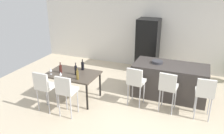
# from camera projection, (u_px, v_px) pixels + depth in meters

# --- Properties ---
(ground_plane) EXTENTS (10.00, 10.00, 0.00)m
(ground_plane) POSITION_uv_depth(u_px,v_px,m) (150.00, 103.00, 6.07)
(ground_plane) COLOR beige
(back_wall) EXTENTS (10.00, 0.12, 2.90)m
(back_wall) POSITION_uv_depth(u_px,v_px,m) (171.00, 29.00, 7.85)
(back_wall) COLOR silver
(back_wall) RESTS_ON ground_plane
(kitchen_island) EXTENTS (1.97, 0.93, 0.92)m
(kitchen_island) POSITION_uv_depth(u_px,v_px,m) (169.00, 81.00, 6.31)
(kitchen_island) COLOR #383330
(kitchen_island) RESTS_ON ground_plane
(bar_chair_left) EXTENTS (0.43, 0.43, 1.05)m
(bar_chair_left) POSITION_uv_depth(u_px,v_px,m) (136.00, 81.00, 5.75)
(bar_chair_left) COLOR silver
(bar_chair_left) RESTS_ON ground_plane
(bar_chair_middle) EXTENTS (0.43, 0.43, 1.05)m
(bar_chair_middle) POSITION_uv_depth(u_px,v_px,m) (168.00, 86.00, 5.47)
(bar_chair_middle) COLOR silver
(bar_chair_middle) RESTS_ON ground_plane
(bar_chair_right) EXTENTS (0.43, 0.43, 1.05)m
(bar_chair_right) POSITION_uv_depth(u_px,v_px,m) (205.00, 92.00, 5.18)
(bar_chair_right) COLOR silver
(bar_chair_right) RESTS_ON ground_plane
(dining_table) EXTENTS (1.35, 0.89, 0.74)m
(dining_table) POSITION_uv_depth(u_px,v_px,m) (73.00, 76.00, 6.11)
(dining_table) COLOR #4C4238
(dining_table) RESTS_ON ground_plane
(dining_chair_near) EXTENTS (0.41, 0.41, 1.05)m
(dining_chair_near) POSITION_uv_depth(u_px,v_px,m) (44.00, 85.00, 5.50)
(dining_chair_near) COLOR silver
(dining_chair_near) RESTS_ON ground_plane
(dining_chair_far) EXTENTS (0.40, 0.40, 1.05)m
(dining_chair_far) POSITION_uv_depth(u_px,v_px,m) (66.00, 90.00, 5.29)
(dining_chair_far) COLOR silver
(dining_chair_far) RESTS_ON ground_plane
(wine_bottle_end) EXTENTS (0.08, 0.08, 0.29)m
(wine_bottle_end) POSITION_uv_depth(u_px,v_px,m) (61.00, 69.00, 6.09)
(wine_bottle_end) COLOR #471E19
(wine_bottle_end) RESTS_ON dining_table
(wine_bottle_right) EXTENTS (0.07, 0.07, 0.33)m
(wine_bottle_right) POSITION_uv_depth(u_px,v_px,m) (76.00, 70.00, 5.95)
(wine_bottle_right) COLOR black
(wine_bottle_right) RESTS_ON dining_table
(wine_bottle_far) EXTENTS (0.07, 0.07, 0.29)m
(wine_bottle_far) POSITION_uv_depth(u_px,v_px,m) (77.00, 75.00, 5.69)
(wine_bottle_far) COLOR brown
(wine_bottle_far) RESTS_ON dining_table
(wine_bottle_left) EXTENTS (0.08, 0.08, 0.30)m
(wine_bottle_left) POSITION_uv_depth(u_px,v_px,m) (83.00, 66.00, 6.28)
(wine_bottle_left) COLOR black
(wine_bottle_left) RESTS_ON dining_table
(wine_glass_middle) EXTENTS (0.07, 0.07, 0.17)m
(wine_glass_middle) POSITION_uv_depth(u_px,v_px,m) (61.00, 74.00, 5.74)
(wine_glass_middle) COLOR silver
(wine_glass_middle) RESTS_ON dining_table
(wine_glass_near) EXTENTS (0.07, 0.07, 0.17)m
(wine_glass_near) POSITION_uv_depth(u_px,v_px,m) (51.00, 70.00, 5.99)
(wine_glass_near) COLOR silver
(wine_glass_near) RESTS_ON dining_table
(refrigerator) EXTENTS (0.72, 0.68, 1.84)m
(refrigerator) POSITION_uv_depth(u_px,v_px,m) (148.00, 46.00, 7.89)
(refrigerator) COLOR black
(refrigerator) RESTS_ON ground_plane
(fruit_bowl) EXTENTS (0.29, 0.29, 0.07)m
(fruit_bowl) POSITION_uv_depth(u_px,v_px,m) (157.00, 62.00, 6.27)
(fruit_bowl) COLOR #333338
(fruit_bowl) RESTS_ON kitchen_island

